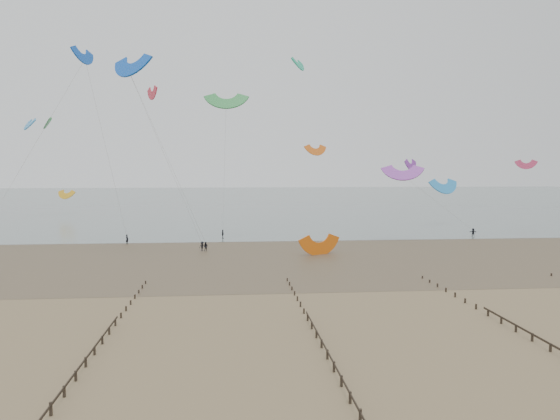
# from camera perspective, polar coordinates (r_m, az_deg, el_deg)

# --- Properties ---
(ground) EXTENTS (500.00, 500.00, 0.00)m
(ground) POSITION_cam_1_polar(r_m,az_deg,el_deg) (59.11, -1.90, -9.90)
(ground) COLOR brown
(ground) RESTS_ON ground
(sea_and_shore) EXTENTS (500.00, 665.00, 0.03)m
(sea_and_shore) POSITION_cam_1_polar(r_m,az_deg,el_deg) (92.73, -5.70, -4.66)
(sea_and_shore) COLOR #475654
(sea_and_shore) RESTS_ON ground
(groynes) EXTENTS (72.16, 50.16, 1.00)m
(groynes) POSITION_cam_1_polar(r_m,az_deg,el_deg) (41.33, 5.52, -15.62)
(groynes) COLOR black
(groynes) RESTS_ON ground
(kitesurfer_lead) EXTENTS (0.80, 0.79, 1.87)m
(kitesurfer_lead) POSITION_cam_1_polar(r_m,az_deg,el_deg) (108.81, -15.69, -2.96)
(kitesurfer_lead) COLOR black
(kitesurfer_lead) RESTS_ON ground
(kitesurfers) EXTENTS (144.17, 17.99, 1.82)m
(kitesurfers) POSITION_cam_1_polar(r_m,az_deg,el_deg) (108.36, 5.17, -2.89)
(kitesurfers) COLOR black
(kitesurfers) RESTS_ON ground
(grounded_kite) EXTENTS (8.38, 7.68, 3.73)m
(grounded_kite) POSITION_cam_1_polar(r_m,az_deg,el_deg) (92.52, 4.17, -4.68)
(grounded_kite) COLOR #DC5B0D
(grounded_kite) RESTS_ON ground
(kites_airborne) EXTENTS (228.53, 105.23, 37.89)m
(kites_airborne) POSITION_cam_1_polar(r_m,az_deg,el_deg) (140.02, -7.42, 7.34)
(kites_airborne) COLOR orange
(kites_airborne) RESTS_ON ground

